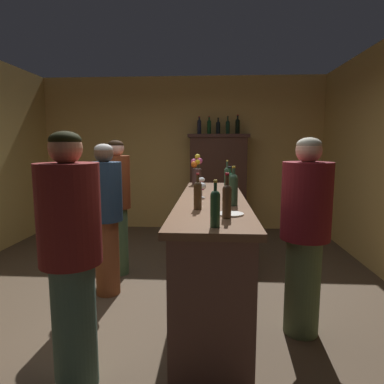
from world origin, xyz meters
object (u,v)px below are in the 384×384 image
object	(u,v)px
display_cabinet	(218,182)
display_bottle_right	(238,126)
display_bottle_center	(218,127)
display_bottle_left	(199,126)
patron_in_navy	(71,253)
bartender	(305,230)
wine_glass_mid	(202,180)
patron_near_entrance	(117,201)
wine_bottle_merlot	(215,207)
bar_counter	(212,250)
display_bottle_midright	(228,127)
wine_glass_front	(202,187)
wine_bottle_malbec	(227,178)
cheese_plate	(230,214)
patron_tall	(106,213)
flower_arrangement	(196,170)
wine_bottle_rose	(227,199)
display_bottle_midleft	(209,126)
wine_bottle_syrah	(198,194)
wine_bottle_chardonnay	(233,188)
wine_bottle_pinot	(229,185)

from	to	relation	value
display_cabinet	display_bottle_right	world-z (taller)	display_bottle_right
display_bottle_center	display_bottle_left	bearing A→B (deg)	180.00
patron_in_navy	bartender	size ratio (longest dim) A/B	1.01
wine_glass_mid	patron_near_entrance	distance (m)	1.04
wine_bottle_merlot	patron_in_navy	world-z (taller)	patron_in_navy
bar_counter	display_bottle_midright	distance (m)	3.11
wine_glass_front	display_bottle_center	world-z (taller)	display_bottle_center
wine_bottle_malbec	wine_glass_front	size ratio (longest dim) A/B	2.36
wine_bottle_merlot	display_bottle_midright	bearing A→B (deg)	86.34
cheese_plate	display_bottle_center	size ratio (longest dim) A/B	0.69
patron_in_navy	patron_tall	distance (m)	1.38
wine_glass_mid	flower_arrangement	distance (m)	0.48
wine_bottle_rose	cheese_plate	size ratio (longest dim) A/B	1.61
display_bottle_midleft	display_bottle_right	world-z (taller)	display_bottle_right
flower_arrangement	cheese_plate	bearing A→B (deg)	-80.06
display_bottle_midleft	wine_glass_mid	bearing A→B (deg)	-91.79
wine_bottle_syrah	display_bottle_left	distance (m)	3.46
wine_bottle_chardonnay	patron_tall	size ratio (longest dim) A/B	0.21
wine_bottle_merlot	display_bottle_center	xyz separation A→B (m)	(0.08, 3.95, 0.70)
wine_bottle_pinot	bar_counter	bearing A→B (deg)	133.90
wine_bottle_merlot	wine_bottle_malbec	world-z (taller)	wine_bottle_malbec
flower_arrangement	display_bottle_left	world-z (taller)	display_bottle_left
display_cabinet	wine_bottle_malbec	bearing A→B (deg)	-88.68
wine_bottle_rose	display_bottle_right	distance (m)	3.78
display_bottle_midright	bartender	world-z (taller)	display_bottle_midright
display_bottle_left	cheese_plate	bearing A→B (deg)	-84.14
wine_bottle_chardonnay	display_bottle_center	distance (m)	3.26
flower_arrangement	patron_tall	distance (m)	1.42
flower_arrangement	patron_in_navy	world-z (taller)	patron_in_navy
wine_bottle_merlot	patron_near_entrance	size ratio (longest dim) A/B	0.18
display_bottle_midright	patron_near_entrance	bearing A→B (deg)	-123.49
wine_glass_front	patron_near_entrance	distance (m)	1.24
wine_bottle_chardonnay	wine_bottle_malbec	distance (m)	0.88
wine_glass_front	display_bottle_center	size ratio (longest dim) A/B	0.51
display_cabinet	wine_glass_front	world-z (taller)	display_cabinet
display_cabinet	display_bottle_center	world-z (taller)	display_bottle_center
display_cabinet	wine_bottle_chardonnay	size ratio (longest dim) A/B	5.26
flower_arrangement	display_bottle_midright	distance (m)	1.83
display_bottle_midleft	bartender	size ratio (longest dim) A/B	0.19
wine_glass_mid	display_bottle_midright	distance (m)	2.27
display_bottle_right	patron_in_navy	bearing A→B (deg)	-108.15
wine_bottle_malbec	display_bottle_midright	xyz separation A→B (m)	(0.11, 2.31, 0.69)
wine_bottle_pinot	wine_bottle_malbec	size ratio (longest dim) A/B	0.91
wine_bottle_syrah	flower_arrangement	distance (m)	1.74
patron_near_entrance	patron_in_navy	xyz separation A→B (m)	(0.25, -1.91, -0.00)
bar_counter	wine_glass_mid	xyz separation A→B (m)	(-0.12, 0.67, 0.63)
wine_bottle_malbec	wine_bottle_pinot	bearing A→B (deg)	-90.44
wine_bottle_syrah	display_bottle_midright	xyz separation A→B (m)	(0.39, 3.38, 0.71)
bar_counter	cheese_plate	world-z (taller)	cheese_plate
wine_bottle_chardonnay	wine_bottle_syrah	xyz separation A→B (m)	(-0.29, -0.19, -0.02)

